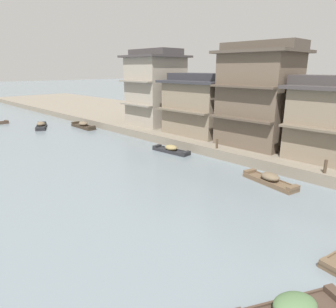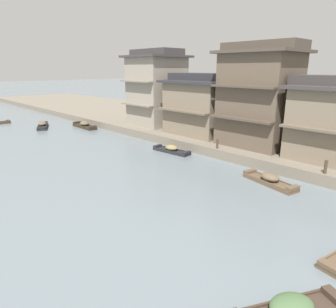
{
  "view_description": "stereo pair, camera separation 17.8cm",
  "coord_description": "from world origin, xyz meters",
  "px_view_note": "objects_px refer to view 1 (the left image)",
  "views": [
    {
      "loc": [
        -12.57,
        5.13,
        7.43
      ],
      "look_at": [
        2.31,
        20.56,
        1.27
      ],
      "focal_mm": 31.9,
      "sensor_mm": 36.0,
      "label": 1
    },
    {
      "loc": [
        -12.44,
        5.01,
        7.43
      ],
      "look_at": [
        2.31,
        20.56,
        1.27
      ],
      "focal_mm": 31.9,
      "sensor_mm": 36.0,
      "label": 2
    }
  ],
  "objects_px": {
    "house_waterfront_far": "(156,88)",
    "mooring_post_dock_far": "(217,144)",
    "boat_midriver_drifting": "(270,180)",
    "mooring_post_dock_mid": "(325,166)",
    "boat_crossing_west": "(171,150)",
    "boat_moored_nearest": "(83,126)",
    "boat_midriver_upstream": "(41,126)",
    "house_waterfront_narrow": "(203,104)",
    "house_waterfront_tall": "(258,96)"
  },
  "relations": [
    {
      "from": "house_waterfront_tall",
      "to": "mooring_post_dock_far",
      "type": "relative_size",
      "value": 10.64
    },
    {
      "from": "house_waterfront_narrow",
      "to": "house_waterfront_tall",
      "type": "bearing_deg",
      "value": -94.48
    },
    {
      "from": "boat_midriver_drifting",
      "to": "mooring_post_dock_far",
      "type": "xyz_separation_m",
      "value": [
        2.37,
        6.21,
        0.96
      ]
    },
    {
      "from": "house_waterfront_narrow",
      "to": "boat_midriver_upstream",
      "type": "bearing_deg",
      "value": 117.62
    },
    {
      "from": "house_waterfront_narrow",
      "to": "house_waterfront_far",
      "type": "bearing_deg",
      "value": 91.5
    },
    {
      "from": "boat_midriver_drifting",
      "to": "house_waterfront_far",
      "type": "height_order",
      "value": "house_waterfront_far"
    },
    {
      "from": "house_waterfront_far",
      "to": "mooring_post_dock_far",
      "type": "relative_size",
      "value": 10.64
    },
    {
      "from": "boat_midriver_drifting",
      "to": "mooring_post_dock_mid",
      "type": "distance_m",
      "value": 3.62
    },
    {
      "from": "boat_midriver_upstream",
      "to": "mooring_post_dock_far",
      "type": "relative_size",
      "value": 5.19
    },
    {
      "from": "house_waterfront_tall",
      "to": "house_waterfront_far",
      "type": "xyz_separation_m",
      "value": [
        0.33,
        13.76,
        0.0
      ]
    },
    {
      "from": "boat_midriver_drifting",
      "to": "house_waterfront_far",
      "type": "relative_size",
      "value": 0.46
    },
    {
      "from": "house_waterfront_narrow",
      "to": "mooring_post_dock_mid",
      "type": "height_order",
      "value": "house_waterfront_narrow"
    },
    {
      "from": "boat_midriver_drifting",
      "to": "mooring_post_dock_far",
      "type": "relative_size",
      "value": 4.94
    },
    {
      "from": "mooring_post_dock_mid",
      "to": "boat_moored_nearest",
      "type": "bearing_deg",
      "value": 93.26
    },
    {
      "from": "boat_moored_nearest",
      "to": "house_waterfront_tall",
      "type": "height_order",
      "value": "house_waterfront_tall"
    },
    {
      "from": "house_waterfront_far",
      "to": "boat_crossing_west",
      "type": "bearing_deg",
      "value": -124.0
    },
    {
      "from": "house_waterfront_tall",
      "to": "house_waterfront_far",
      "type": "height_order",
      "value": "same"
    },
    {
      "from": "boat_midriver_upstream",
      "to": "house_waterfront_narrow",
      "type": "distance_m",
      "value": 21.41
    },
    {
      "from": "boat_midriver_upstream",
      "to": "mooring_post_dock_far",
      "type": "xyz_separation_m",
      "value": [
        5.63,
        -23.82,
        0.93
      ]
    },
    {
      "from": "boat_crossing_west",
      "to": "mooring_post_dock_far",
      "type": "relative_size",
      "value": 4.8
    },
    {
      "from": "boat_moored_nearest",
      "to": "mooring_post_dock_far",
      "type": "xyz_separation_m",
      "value": [
        1.65,
        -20.16,
        0.94
      ]
    },
    {
      "from": "boat_moored_nearest",
      "to": "boat_midriver_upstream",
      "type": "xyz_separation_m",
      "value": [
        -3.98,
        3.67,
        0.0
      ]
    },
    {
      "from": "boat_midriver_drifting",
      "to": "mooring_post_dock_mid",
      "type": "height_order",
      "value": "mooring_post_dock_mid"
    },
    {
      "from": "boat_crossing_west",
      "to": "house_waterfront_far",
      "type": "height_order",
      "value": "house_waterfront_far"
    },
    {
      "from": "boat_moored_nearest",
      "to": "boat_midriver_upstream",
      "type": "height_order",
      "value": "boat_moored_nearest"
    },
    {
      "from": "boat_midriver_upstream",
      "to": "house_waterfront_narrow",
      "type": "xyz_separation_m",
      "value": [
        9.79,
        -18.71,
        3.52
      ]
    },
    {
      "from": "mooring_post_dock_mid",
      "to": "boat_midriver_drifting",
      "type": "bearing_deg",
      "value": 132.81
    },
    {
      "from": "boat_moored_nearest",
      "to": "mooring_post_dock_far",
      "type": "bearing_deg",
      "value": -85.33
    },
    {
      "from": "boat_midriver_upstream",
      "to": "mooring_post_dock_mid",
      "type": "height_order",
      "value": "mooring_post_dock_mid"
    },
    {
      "from": "house_waterfront_tall",
      "to": "mooring_post_dock_mid",
      "type": "height_order",
      "value": "house_waterfront_tall"
    },
    {
      "from": "boat_crossing_west",
      "to": "mooring_post_dock_far",
      "type": "xyz_separation_m",
      "value": [
        1.69,
        -3.88,
        0.99
      ]
    },
    {
      "from": "boat_moored_nearest",
      "to": "boat_midriver_upstream",
      "type": "relative_size",
      "value": 1.1
    },
    {
      "from": "house_waterfront_tall",
      "to": "boat_moored_nearest",
      "type": "bearing_deg",
      "value": 103.74
    },
    {
      "from": "boat_midriver_drifting",
      "to": "house_waterfront_far",
      "type": "bearing_deg",
      "value": 71.08
    },
    {
      "from": "boat_midriver_upstream",
      "to": "mooring_post_dock_mid",
      "type": "distance_m",
      "value": 33.09
    },
    {
      "from": "boat_moored_nearest",
      "to": "house_waterfront_narrow",
      "type": "bearing_deg",
      "value": -68.89
    },
    {
      "from": "house_waterfront_far",
      "to": "boat_moored_nearest",
      "type": "bearing_deg",
      "value": 125.52
    },
    {
      "from": "boat_crossing_west",
      "to": "house_waterfront_tall",
      "type": "bearing_deg",
      "value": -45.13
    },
    {
      "from": "house_waterfront_narrow",
      "to": "mooring_post_dock_mid",
      "type": "xyz_separation_m",
      "value": [
        -4.16,
        -13.88,
        -2.55
      ]
    },
    {
      "from": "boat_moored_nearest",
      "to": "mooring_post_dock_mid",
      "type": "relative_size",
      "value": 5.19
    },
    {
      "from": "house_waterfront_far",
      "to": "boat_midriver_drifting",
      "type": "bearing_deg",
      "value": -108.92
    },
    {
      "from": "boat_crossing_west",
      "to": "house_waterfront_far",
      "type": "xyz_separation_m",
      "value": [
        5.67,
        8.4,
        4.88
      ]
    },
    {
      "from": "mooring_post_dock_mid",
      "to": "boat_crossing_west",
      "type": "bearing_deg",
      "value": 97.62
    },
    {
      "from": "boat_moored_nearest",
      "to": "house_waterfront_far",
      "type": "bearing_deg",
      "value": -54.48
    },
    {
      "from": "mooring_post_dock_far",
      "to": "boat_crossing_west",
      "type": "bearing_deg",
      "value": 113.55
    },
    {
      "from": "boat_midriver_upstream",
      "to": "mooring_post_dock_far",
      "type": "height_order",
      "value": "mooring_post_dock_far"
    },
    {
      "from": "boat_midriver_upstream",
      "to": "house_waterfront_far",
      "type": "relative_size",
      "value": 0.49
    },
    {
      "from": "boat_midriver_upstream",
      "to": "mooring_post_dock_mid",
      "type": "xyz_separation_m",
      "value": [
        5.63,
        -32.59,
        0.97
      ]
    },
    {
      "from": "house_waterfront_tall",
      "to": "mooring_post_dock_far",
      "type": "height_order",
      "value": "house_waterfront_tall"
    },
    {
      "from": "boat_midriver_drifting",
      "to": "boat_midriver_upstream",
      "type": "height_order",
      "value": "boat_midriver_upstream"
    }
  ]
}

